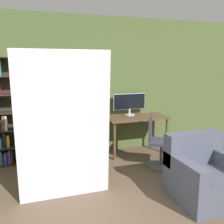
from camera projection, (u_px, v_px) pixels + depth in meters
wall_back at (73, 87)px, 4.84m from camera, size 8.00×0.06×2.70m
desk at (136, 122)px, 5.02m from camera, size 1.23×0.64×0.75m
monitor at (129, 103)px, 5.11m from camera, size 0.70×0.21×0.45m
office_chair at (158, 146)px, 4.37m from camera, size 0.60×0.60×0.92m
bookshelf at (7, 114)px, 4.40m from camera, size 0.72×0.32×1.90m
mattress_near at (64, 126)px, 3.25m from camera, size 1.20×0.32×1.97m
armchair at (203, 175)px, 3.34m from camera, size 0.85×0.80×0.85m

